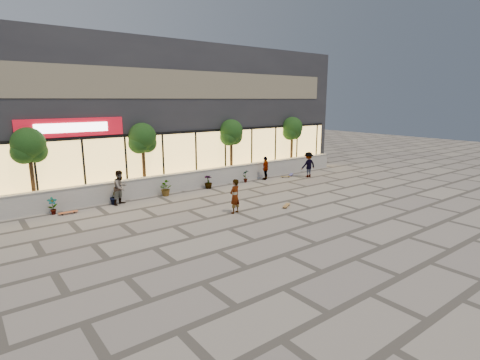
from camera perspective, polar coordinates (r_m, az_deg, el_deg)
ground at (r=17.34m, az=7.08°, el=-5.19°), size 80.00×80.00×0.00m
planter_wall at (r=22.57m, az=-5.40°, el=0.30°), size 22.00×0.42×1.04m
retail_building at (r=26.91m, az=-11.89°, el=10.00°), size 24.00×9.17×8.50m
shrub_a at (r=19.08m, az=-26.66°, el=-3.55°), size 0.43×0.29×0.81m
shrub_b at (r=19.73m, az=-18.69°, el=-2.39°), size 0.57×0.57×0.81m
shrub_c at (r=20.75m, az=-11.38°, el=-1.28°), size 0.68×0.77×0.81m
shrub_d at (r=22.08m, az=-4.86°, el=-0.27°), size 0.64×0.64×0.81m
shrub_e at (r=23.67m, az=0.85°, el=0.62°), size 0.46×0.35×0.81m
tree_west at (r=19.75m, az=-29.50°, el=4.32°), size 1.60×1.50×3.92m
tree_midwest at (r=21.21m, az=-14.64°, el=5.93°), size 1.60×1.50×3.92m
tree_mideast at (r=24.16m, az=-1.35°, el=7.04°), size 1.60×1.50×3.92m
tree_east at (r=27.75m, az=7.95°, el=7.59°), size 1.60×1.50×3.92m
skater_center at (r=17.17m, az=-0.80°, el=-2.49°), size 0.66×0.52×1.60m
skater_left at (r=19.51m, az=-17.75°, el=-1.09°), size 1.05×0.98×1.73m
skater_right_near at (r=24.45m, az=3.90°, el=1.83°), size 0.97×0.77×1.54m
skater_right_far at (r=25.59m, az=10.37°, el=2.32°), size 1.16×0.73×1.71m
skateboard_center at (r=18.45m, az=7.07°, el=-3.86°), size 0.79×0.58×0.10m
skateboard_left at (r=18.92m, az=-24.72°, el=-4.49°), size 0.84×0.23×0.10m
skateboard_right_near at (r=25.35m, az=6.96°, el=0.53°), size 0.71×0.42×0.08m
skateboard_right_far at (r=26.04m, az=7.78°, el=0.85°), size 0.82×0.67×0.10m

